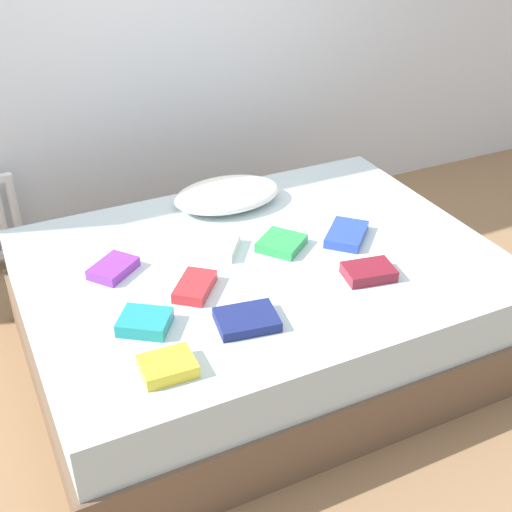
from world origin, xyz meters
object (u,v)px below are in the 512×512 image
object	(u,v)px
pillow	(227,194)
textbook_green	(281,243)
bed	(261,306)
textbook_blue	(347,234)
textbook_purple	(113,268)
textbook_yellow	(168,366)
textbook_teal	(145,322)
textbook_red	(195,287)
textbook_maroon	(369,272)
textbook_navy	(247,320)
textbook_white	(220,247)

from	to	relation	value
pillow	textbook_green	bearing A→B (deg)	-84.25
bed	textbook_green	bearing A→B (deg)	17.54
textbook_blue	textbook_purple	distance (m)	1.03
pillow	textbook_yellow	size ratio (longest dim) A/B	2.94
textbook_teal	pillow	bearing A→B (deg)	84.01
textbook_red	textbook_blue	bearing A→B (deg)	-43.80
textbook_maroon	textbook_navy	world-z (taller)	textbook_maroon
pillow	textbook_green	world-z (taller)	pillow
textbook_navy	textbook_teal	world-z (taller)	textbook_teal
textbook_maroon	textbook_blue	xyz separation A→B (m)	(0.09, 0.30, -0.00)
bed	pillow	world-z (taller)	pillow
bed	textbook_yellow	distance (m)	0.84
textbook_maroon	textbook_yellow	distance (m)	0.95
textbook_green	textbook_yellow	world-z (taller)	textbook_yellow
pillow	textbook_blue	world-z (taller)	pillow
textbook_navy	textbook_green	bearing A→B (deg)	58.40
textbook_green	textbook_red	distance (m)	0.49
bed	textbook_red	distance (m)	0.46
textbook_white	textbook_maroon	bearing A→B (deg)	-97.73
textbook_maroon	textbook_red	xyz separation A→B (m)	(-0.67, 0.21, -0.00)
pillow	textbook_maroon	world-z (taller)	pillow
textbook_navy	textbook_yellow	distance (m)	0.37
textbook_blue	textbook_teal	world-z (taller)	textbook_teal
textbook_red	textbook_teal	bearing A→B (deg)	158.42
pillow	textbook_maroon	bearing A→B (deg)	-72.85
bed	textbook_purple	world-z (taller)	textbook_purple
textbook_green	textbook_white	xyz separation A→B (m)	(-0.25, 0.09, 0.00)
textbook_blue	textbook_red	world-z (taller)	textbook_red
pillow	textbook_teal	distance (m)	1.01
textbook_green	textbook_red	size ratio (longest dim) A/B	0.88
textbook_navy	textbook_red	distance (m)	0.30
bed	textbook_maroon	distance (m)	0.54
pillow	textbook_blue	xyz separation A→B (m)	(0.35, -0.54, -0.03)
pillow	textbook_white	distance (m)	0.44
textbook_maroon	textbook_navy	size ratio (longest dim) A/B	0.90
textbook_purple	textbook_white	size ratio (longest dim) A/B	1.01
bed	textbook_yellow	world-z (taller)	textbook_yellow
textbook_teal	textbook_yellow	world-z (taller)	textbook_teal
textbook_navy	textbook_green	xyz separation A→B (m)	(0.37, 0.43, 0.00)
textbook_green	textbook_yellow	xyz separation A→B (m)	(-0.72, -0.55, 0.00)
textbook_red	bed	bearing A→B (deg)	-32.70
textbook_green	textbook_maroon	bearing A→B (deg)	-97.54
textbook_navy	textbook_purple	world-z (taller)	textbook_purple
bed	textbook_purple	xyz separation A→B (m)	(-0.60, 0.16, 0.27)
textbook_navy	bed	bearing A→B (deg)	66.38
bed	textbook_white	size ratio (longest dim) A/B	10.51
bed	textbook_blue	size ratio (longest dim) A/B	8.41
pillow	textbook_white	bearing A→B (deg)	-117.72
textbook_green	textbook_teal	distance (m)	0.77
textbook_teal	textbook_yellow	size ratio (longest dim) A/B	0.99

